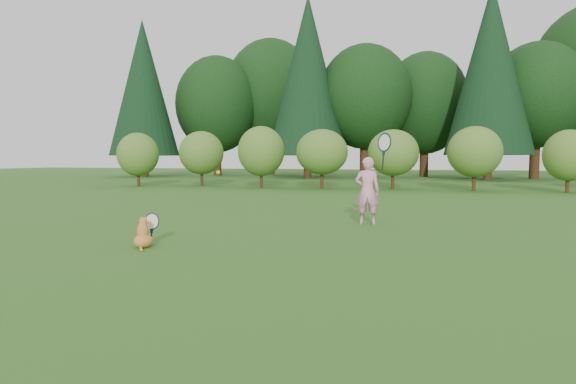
% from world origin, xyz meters
% --- Properties ---
extents(ground, '(100.00, 100.00, 0.00)m').
position_xyz_m(ground, '(0.00, 0.00, 0.00)').
color(ground, '#2C5919').
rests_on(ground, ground).
extents(shrub_row, '(28.00, 3.00, 2.80)m').
position_xyz_m(shrub_row, '(0.00, 13.00, 1.40)').
color(shrub_row, '#466E22').
rests_on(shrub_row, ground).
extents(woodland_backdrop, '(48.00, 10.00, 15.00)m').
position_xyz_m(woodland_backdrop, '(0.00, 23.00, 7.50)').
color(woodland_backdrop, black).
rests_on(woodland_backdrop, ground).
extents(child, '(0.74, 0.47, 1.98)m').
position_xyz_m(child, '(1.46, 2.07, 0.69)').
color(child, pink).
rests_on(child, ground).
extents(cat, '(0.38, 0.62, 0.62)m').
position_xyz_m(cat, '(-1.40, -1.27, 0.23)').
color(cat, '#C47A25').
rests_on(cat, ground).
extents(tennis_ball, '(0.07, 0.07, 0.07)m').
position_xyz_m(tennis_ball, '(-1.39, 1.34, 1.02)').
color(tennis_ball, '#9CD318').
rests_on(tennis_ball, ground).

